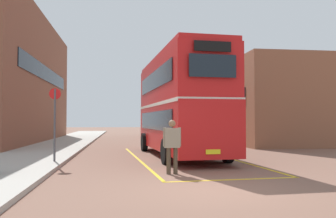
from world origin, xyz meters
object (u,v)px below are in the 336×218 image
at_px(single_deck_bus, 171,121).
at_px(pedestrian_boarding, 172,143).
at_px(bus_stop_sign, 55,117).
at_px(double_decker_bus, 179,104).

relative_size(single_deck_bus, pedestrian_boarding, 4.79).
distance_m(pedestrian_boarding, bus_stop_sign, 5.16).
distance_m(double_decker_bus, single_deck_bus, 20.02).
height_order(double_decker_bus, single_deck_bus, double_decker_bus).
xyz_separation_m(double_decker_bus, pedestrian_boarding, (-1.16, -5.64, -1.51)).
xyz_separation_m(single_deck_bus, bus_stop_sign, (-7.75, -22.54, 0.19)).
bearing_deg(double_decker_bus, single_deck_bus, 83.01).
distance_m(double_decker_bus, pedestrian_boarding, 5.95).
relative_size(double_decker_bus, single_deck_bus, 1.22).
height_order(single_deck_bus, bus_stop_sign, single_deck_bus).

